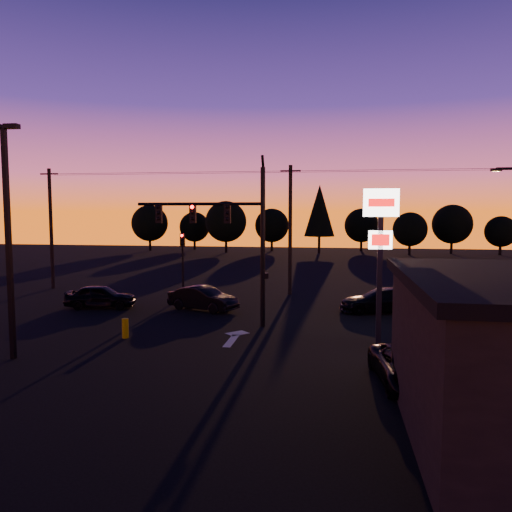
{
  "coord_description": "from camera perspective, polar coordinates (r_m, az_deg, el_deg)",
  "views": [
    {
      "loc": [
        5.01,
        -20.62,
        5.84
      ],
      "look_at": [
        1.0,
        5.0,
        3.5
      ],
      "focal_mm": 35.0,
      "sensor_mm": 36.0,
      "label": 1
    }
  ],
  "objects": [
    {
      "name": "power_wires",
      "position": [
        34.86,
        3.97,
        9.63
      ],
      "size": [
        36.0,
        1.22,
        0.07
      ],
      "color": "black",
      "rests_on": "ground"
    },
    {
      "name": "tree_3",
      "position": [
        73.21,
        1.82,
        3.51
      ],
      "size": [
        4.95,
        4.95,
        6.22
      ],
      "color": "black",
      "rests_on": "ground"
    },
    {
      "name": "parking_lot_light",
      "position": [
        21.62,
        -26.51,
        3.11
      ],
      "size": [
        1.25,
        0.3,
        9.14
      ],
      "color": "black",
      "rests_on": "ground"
    },
    {
      "name": "car_left",
      "position": [
        31.62,
        -17.33,
        -4.43
      ],
      "size": [
        4.34,
        2.27,
        1.41
      ],
      "primitive_type": "imported",
      "rotation": [
        0.0,
        0.0,
        1.72
      ],
      "color": "black",
      "rests_on": "ground"
    },
    {
      "name": "bollard",
      "position": [
        24.0,
        -14.71,
        -7.99
      ],
      "size": [
        0.3,
        0.3,
        0.9
      ],
      "primitive_type": "cylinder",
      "color": "#B9B401",
      "rests_on": "ground"
    },
    {
      "name": "tree_1",
      "position": [
        76.6,
        -7.04,
        3.31
      ],
      "size": [
        4.54,
        4.54,
        5.71
      ],
      "color": "black",
      "rests_on": "ground"
    },
    {
      "name": "traffic_signal_mast",
      "position": [
        25.16,
        -2.83,
        3.09
      ],
      "size": [
        6.79,
        0.52,
        8.58
      ],
      "color": "black",
      "rests_on": "ground"
    },
    {
      "name": "car_mid",
      "position": [
        29.72,
        -6.08,
        -4.83
      ],
      "size": [
        4.51,
        2.94,
        1.4
      ],
      "primitive_type": "imported",
      "rotation": [
        0.0,
        0.0,
        1.2
      ],
      "color": "black",
      "rests_on": "ground"
    },
    {
      "name": "tree_4",
      "position": [
        69.65,
        7.27,
        5.18
      ],
      "size": [
        4.18,
        4.18,
        9.5
      ],
      "color": "black",
      "rests_on": "ground"
    },
    {
      "name": "suv_parked",
      "position": [
        17.91,
        17.05,
        -12.04
      ],
      "size": [
        2.58,
        4.64,
        1.23
      ],
      "primitive_type": "imported",
      "rotation": [
        0.0,
        0.0,
        0.13
      ],
      "color": "black",
      "rests_on": "ground"
    },
    {
      "name": "secondary_signal",
      "position": [
        33.76,
        -8.39,
        0.04
      ],
      "size": [
        0.3,
        0.31,
        4.35
      ],
      "color": "black",
      "rests_on": "ground"
    },
    {
      "name": "lane_arrow",
      "position": [
        23.48,
        -2.5,
        -9.24
      ],
      "size": [
        1.2,
        3.1,
        0.01
      ],
      "color": "beige",
      "rests_on": "ground"
    },
    {
      "name": "tree_6",
      "position": [
        69.39,
        17.19,
        2.93
      ],
      "size": [
        4.54,
        4.54,
        5.71
      ],
      "color": "black",
      "rests_on": "ground"
    },
    {
      "name": "car_right",
      "position": [
        29.8,
        14.12,
        -4.95
      ],
      "size": [
        5.06,
        2.78,
        1.39
      ],
      "primitive_type": "imported",
      "rotation": [
        0.0,
        0.0,
        -1.39
      ],
      "color": "black",
      "rests_on": "ground"
    },
    {
      "name": "tree_7",
      "position": [
        73.41,
        21.51,
        3.4
      ],
      "size": [
        5.36,
        5.36,
        6.74
      ],
      "color": "black",
      "rests_on": "ground"
    },
    {
      "name": "utility_pole_0",
      "position": [
        40.52,
        -22.38,
        3.0
      ],
      "size": [
        1.4,
        0.26,
        9.0
      ],
      "color": "black",
      "rests_on": "ground"
    },
    {
      "name": "pylon_sign",
      "position": [
        22.23,
        14.04,
        2.62
      ],
      "size": [
        1.5,
        0.28,
        6.8
      ],
      "color": "black",
      "rests_on": "ground"
    },
    {
      "name": "tree_5",
      "position": [
        74.76,
        11.97,
        3.44
      ],
      "size": [
        4.95,
        4.95,
        6.22
      ],
      "color": "black",
      "rests_on": "ground"
    },
    {
      "name": "tree_8",
      "position": [
        74.02,
        26.2,
        2.52
      ],
      "size": [
        4.12,
        4.12,
        5.19
      ],
      "color": "black",
      "rests_on": "ground"
    },
    {
      "name": "tree_2",
      "position": [
        70.26,
        -3.45,
        3.95
      ],
      "size": [
        5.77,
        5.78,
        7.26
      ],
      "color": "black",
      "rests_on": "ground"
    },
    {
      "name": "ground",
      "position": [
        22.01,
        -4.66,
        -10.25
      ],
      "size": [
        120.0,
        120.0,
        0.0
      ],
      "primitive_type": "plane",
      "color": "black",
      "rests_on": "ground"
    },
    {
      "name": "utility_pole_1",
      "position": [
        34.78,
        3.93,
        3.09
      ],
      "size": [
        1.4,
        0.26,
        9.0
      ],
      "color": "black",
      "rests_on": "ground"
    },
    {
      "name": "tree_0",
      "position": [
        75.63,
        -12.06,
        3.69
      ],
      "size": [
        5.36,
        5.36,
        6.74
      ],
      "color": "black",
      "rests_on": "ground"
    }
  ]
}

